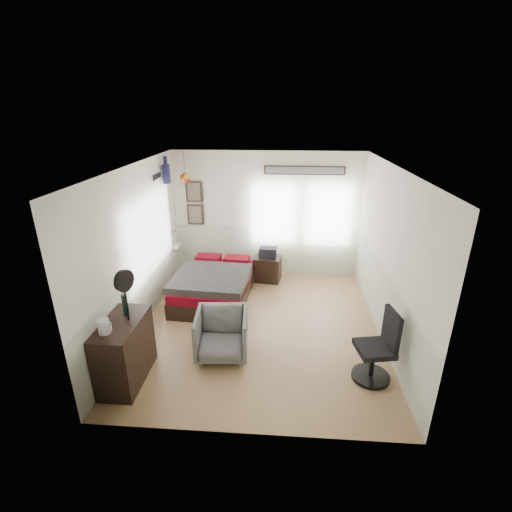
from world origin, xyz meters
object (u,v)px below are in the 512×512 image
(armchair, at_px, (222,334))
(nightstand, at_px, (268,269))
(task_chair, at_px, (378,352))
(dresser, at_px, (125,351))
(bed, at_px, (214,285))

(armchair, distance_m, nightstand, 2.72)
(armchair, bearing_deg, task_chair, -13.99)
(nightstand, bearing_deg, dresser, -109.90)
(dresser, bearing_deg, armchair, 27.79)
(bed, height_order, task_chair, task_chair)
(armchair, xyz_separation_m, nightstand, (0.57, 2.66, -0.09))
(dresser, relative_size, nightstand, 1.87)
(dresser, bearing_deg, nightstand, 61.60)
(nightstand, distance_m, task_chair, 3.45)
(task_chair, bearing_deg, dresser, 173.97)
(dresser, xyz_separation_m, task_chair, (3.41, 0.26, -0.02))
(armchair, relative_size, task_chair, 0.74)
(bed, relative_size, nightstand, 3.66)
(dresser, bearing_deg, bed, 71.82)
(armchair, xyz_separation_m, task_chair, (2.20, -0.38, 0.07))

